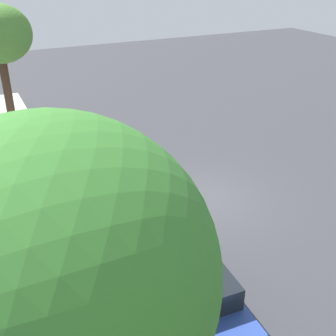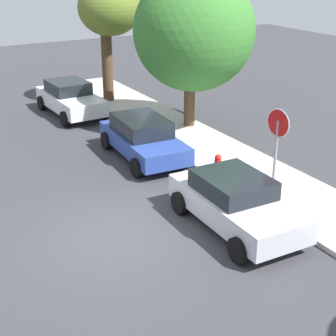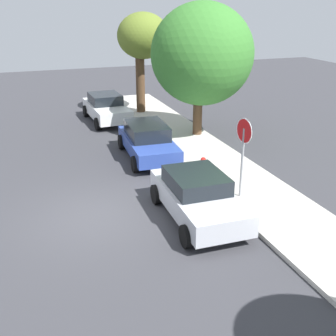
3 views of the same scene
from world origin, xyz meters
TOP-DOWN VIEW (x-y plane):
  - ground_plane at (0.00, 0.00)m, footprint 60.00×60.00m
  - sidewalk_curb at (0.00, 5.37)m, footprint 32.00×2.68m
  - stop_sign at (0.45, 4.68)m, footprint 0.80×0.10m
  - parked_car_silver at (1.11, 2.86)m, footprint 4.07×2.08m
  - parked_car_blue at (-4.45, 3.04)m, footprint 4.25×2.15m
  - street_tree_near_corner at (-6.35, 6.26)m, footprint 4.65×4.65m
  - fire_hydrant at (-1.87, 4.40)m, footprint 0.30×0.22m

SIDE VIEW (x-z plane):
  - ground_plane at x=0.00m, z-range 0.00..0.00m
  - sidewalk_curb at x=0.00m, z-range 0.00..0.14m
  - fire_hydrant at x=-1.87m, z-range 0.00..0.72m
  - parked_car_silver at x=1.11m, z-range 0.02..1.43m
  - parked_car_blue at x=-4.45m, z-range 0.02..1.45m
  - stop_sign at x=0.45m, z-range 0.53..3.30m
  - street_tree_near_corner at x=-6.35m, z-range 0.78..6.93m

